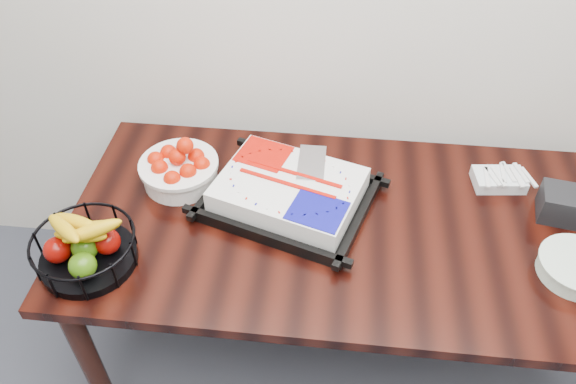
# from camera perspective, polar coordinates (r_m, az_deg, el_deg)

# --- Properties ---
(table) EXTENTS (1.80, 0.90, 0.75)m
(table) POSITION_cam_1_polar(r_m,az_deg,el_deg) (1.91, 5.43, -4.75)
(table) COLOR black
(table) RESTS_ON ground
(cake_tray) EXTENTS (0.62, 0.54, 0.11)m
(cake_tray) POSITION_cam_1_polar(r_m,az_deg,el_deg) (1.86, 0.11, -0.06)
(cake_tray) COLOR black
(cake_tray) RESTS_ON table
(tangerine_bowl) EXTENTS (0.27, 0.27, 0.17)m
(tangerine_bowl) POSITION_cam_1_polar(r_m,az_deg,el_deg) (1.97, -11.05, 2.74)
(tangerine_bowl) COLOR white
(tangerine_bowl) RESTS_ON table
(fruit_basket) EXTENTS (0.31, 0.31, 0.16)m
(fruit_basket) POSITION_cam_1_polar(r_m,az_deg,el_deg) (1.78, -19.94, -5.29)
(fruit_basket) COLOR black
(fruit_basket) RESTS_ON table
(plate_stack) EXTENTS (0.23, 0.23, 0.06)m
(plate_stack) POSITION_cam_1_polar(r_m,az_deg,el_deg) (1.88, 27.21, -6.85)
(plate_stack) COLOR white
(plate_stack) RESTS_ON table
(fork_bag) EXTENTS (0.18, 0.13, 0.05)m
(fork_bag) POSITION_cam_1_polar(r_m,az_deg,el_deg) (2.08, 20.63, 1.24)
(fork_bag) COLOR silver
(fork_bag) RESTS_ON table
(napkin_box) EXTENTS (0.16, 0.14, 0.10)m
(napkin_box) POSITION_cam_1_polar(r_m,az_deg,el_deg) (2.03, 26.12, -1.14)
(napkin_box) COLOR black
(napkin_box) RESTS_ON table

